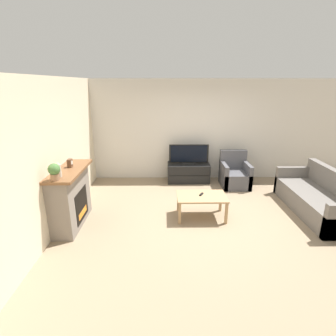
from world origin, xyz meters
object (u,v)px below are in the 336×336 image
mantel_clock (70,163)px  tv (189,155)px  fireplace (70,197)px  couch (319,199)px  coffee_table (201,198)px  remote (201,194)px  mantel_vase_left (59,170)px  tv_stand (188,173)px  armchair (235,175)px  potted_plant (54,171)px

mantel_clock → tv: bearing=42.0°
fireplace → couch: bearing=4.9°
coffee_table → remote: size_ratio=6.41×
mantel_vase_left → remote: 2.67m
mantel_clock → remote: size_ratio=0.99×
remote → mantel_clock: bearing=-148.1°
tv → remote: size_ratio=6.97×
tv → couch: bearing=-35.9°
tv_stand → tv: tv is taller
mantel_vase_left → coffee_table: (2.47, 0.64, -0.81)m
coffee_table → fireplace: bearing=-174.4°
armchair → remote: 1.99m
tv → coffee_table: tv is taller
remote → tv_stand: bearing=120.5°
mantel_clock → coffee_table: mantel_clock is taller
mantel_clock → coffee_table: 2.59m
mantel_clock → tv: size_ratio=0.14×
fireplace → armchair: bearing=28.4°
fireplace → armchair: (3.58, 1.94, -0.27)m
couch → remote: bearing=-176.8°
armchair → couch: size_ratio=0.42×
remote → potted_plant: bearing=-132.8°
fireplace → remote: 2.50m
coffee_table → remote: 0.09m
mantel_vase_left → potted_plant: 0.17m
tv_stand → potted_plant: bearing=-130.0°
armchair → mantel_vase_left: bearing=-146.8°
fireplace → coffee_table: (2.48, 0.24, -0.16)m
remote → fireplace: bearing=-145.1°
mantel_clock → tv: (2.39, 2.15, -0.43)m
fireplace → mantel_vase_left: mantel_vase_left is taller
mantel_clock → armchair: (3.57, 1.81, -0.89)m
mantel_clock → couch: (4.94, 0.30, -0.90)m
fireplace → armchair: size_ratio=1.46×
potted_plant → tv_stand: 3.85m
potted_plant → armchair: size_ratio=0.31×
tv_stand → armchair: armchair is taller
potted_plant → coffee_table: bearing=18.1°
mantel_clock → couch: mantel_clock is taller
mantel_clock → coffee_table: bearing=2.6°
tv_stand → mantel_vase_left: bearing=-131.7°
potted_plant → couch: bearing=11.3°
mantel_vase_left → potted_plant: bearing=-90.0°
mantel_clock → tv_stand: (2.39, 2.15, -0.93)m
tv → coffee_table: bearing=-87.7°
fireplace → tv: size_ratio=1.25×
coffee_table → tv_stand: bearing=92.3°
armchair → couch: armchair is taller
fireplace → remote: (2.48, 0.29, -0.09)m
tv_stand → armchair: bearing=-16.1°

